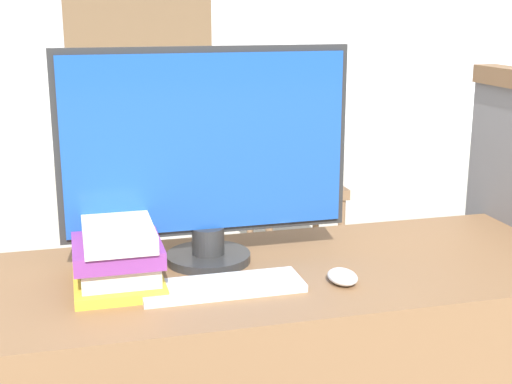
{
  "coord_description": "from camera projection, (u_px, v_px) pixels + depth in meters",
  "views": [
    {
      "loc": [
        -0.46,
        -1.18,
        1.31
      ],
      "look_at": [
        -0.08,
        0.25,
        0.93
      ],
      "focal_mm": 50.0,
      "sensor_mm": 36.0,
      "label": 1
    }
  ],
  "objects": [
    {
      "name": "monitor",
      "position": [
        206.0,
        154.0,
        1.61
      ],
      "size": [
        0.66,
        0.2,
        0.5
      ],
      "color": "#282828",
      "rests_on": "desk"
    },
    {
      "name": "book_stack",
      "position": [
        118.0,
        255.0,
        1.52
      ],
      "size": [
        0.19,
        0.25,
        0.14
      ],
      "color": "gold",
      "rests_on": "desk"
    },
    {
      "name": "far_chair",
      "position": [
        290.0,
        171.0,
        3.74
      ],
      "size": [
        0.44,
        0.44,
        0.86
      ],
      "rotation": [
        0.0,
        0.0,
        -0.49
      ],
      "color": "brown",
      "rests_on": "ground_plane"
    },
    {
      "name": "keyboard",
      "position": [
        222.0,
        286.0,
        1.5
      ],
      "size": [
        0.34,
        0.12,
        0.02
      ],
      "color": "silver",
      "rests_on": "desk"
    },
    {
      "name": "mouse",
      "position": [
        342.0,
        277.0,
        1.54
      ],
      "size": [
        0.06,
        0.09,
        0.03
      ],
      "color": "silver",
      "rests_on": "desk"
    },
    {
      "name": "bookshelf_far",
      "position": [
        138.0,
        42.0,
        5.96
      ],
      "size": [
        1.2,
        0.32,
        2.04
      ],
      "color": "brown",
      "rests_on": "ground_plane"
    }
  ]
}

